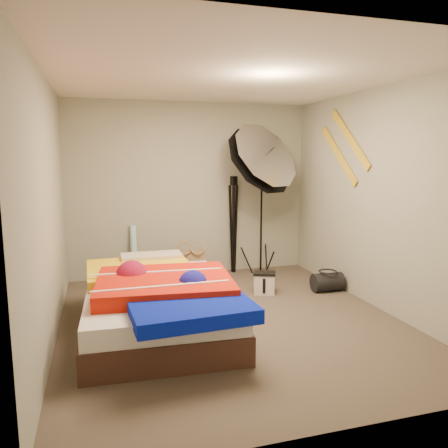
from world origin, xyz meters
name	(u,v)px	position (x,y,z in m)	size (l,w,h in m)	color
floor	(231,321)	(0.00, 0.00, 0.00)	(4.00, 4.00, 0.00)	brown
ceiling	(231,77)	(0.00, 0.00, 2.50)	(4.00, 4.00, 0.00)	silver
wall_back	(191,190)	(0.00, 2.00, 1.25)	(3.50, 3.50, 0.00)	gray
wall_front	(331,240)	(0.00, -2.00, 1.25)	(3.50, 3.50, 0.00)	gray
wall_left	(48,210)	(-1.75, 0.00, 1.25)	(4.00, 4.00, 0.00)	gray
wall_right	(378,199)	(1.75, 0.00, 1.25)	(4.00, 4.00, 0.00)	gray
tote_bag	(191,264)	(-0.06, 1.74, 0.20)	(0.40, 0.12, 0.40)	tan
wrapping_roll	(134,253)	(-0.85, 1.90, 0.38)	(0.09, 0.09, 0.77)	#61BEDD
camera_case	(264,284)	(0.68, 0.77, 0.13)	(0.26, 0.18, 0.26)	silver
duffel_bag	(327,282)	(1.51, 0.63, 0.12)	(0.24, 0.24, 0.39)	black
wall_stripe_upper	(350,139)	(1.73, 0.60, 1.95)	(0.02, 1.10, 0.10)	gold
wall_stripe_lower	(339,155)	(1.73, 0.85, 1.75)	(0.02, 1.10, 0.10)	gold
bed	(159,301)	(-0.76, -0.03, 0.30)	(1.50, 2.23, 0.59)	#41261E
photo_umbrella	(259,162)	(0.90, 1.56, 1.66)	(1.17, 1.16, 2.31)	black
camera_tripod	(234,218)	(0.62, 1.88, 0.83)	(0.10, 0.10, 1.45)	black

